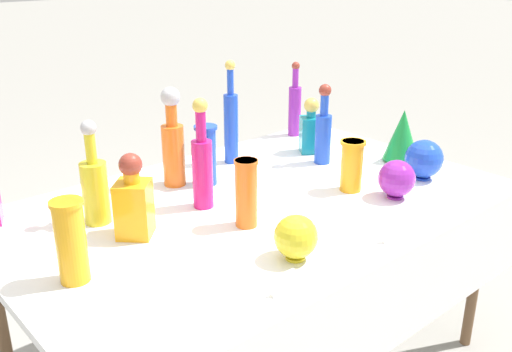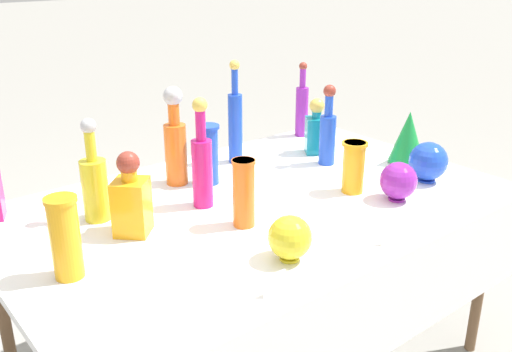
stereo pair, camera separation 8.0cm
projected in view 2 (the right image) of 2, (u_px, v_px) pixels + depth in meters
display_table at (263, 219)px, 2.07m from camera, size 1.82×1.16×0.76m
tall_bottle_0 at (328, 132)px, 2.40m from camera, size 0.07×0.07×0.34m
tall_bottle_1 at (235, 122)px, 2.41m from camera, size 0.06×0.06×0.44m
tall_bottle_2 at (175, 142)px, 2.18m from camera, size 0.09×0.09×0.39m
tall_bottle_3 at (95, 183)px, 1.89m from camera, size 0.09×0.09×0.35m
tall_bottle_4 at (202, 163)px, 1.99m from camera, size 0.07×0.07×0.40m
tall_bottle_5 at (302, 107)px, 2.77m from camera, size 0.06×0.06×0.36m
square_decanter_0 at (316, 130)px, 2.55m from camera, size 0.13×0.13×0.25m
square_decanter_1 at (131, 199)px, 1.80m from camera, size 0.15×0.15×0.28m
slender_vase_0 at (244, 191)px, 1.85m from camera, size 0.08×0.08×0.23m
slender_vase_1 at (354, 165)px, 2.12m from camera, size 0.10×0.10×0.20m
slender_vase_2 at (65, 236)px, 1.55m from camera, size 0.09×0.09×0.24m
slender_vase_3 at (208, 153)px, 2.20m from camera, size 0.09×0.09×0.24m
fluted_vase_0 at (408, 137)px, 2.41m from camera, size 0.15×0.15×0.23m
round_bowl_0 at (428, 161)px, 2.23m from camera, size 0.15×0.15×0.16m
round_bowl_1 at (290, 238)px, 1.66m from camera, size 0.13×0.13×0.14m
round_bowl_2 at (398, 181)px, 2.06m from camera, size 0.14×0.14×0.14m
price_tag_left at (388, 238)px, 1.77m from camera, size 0.06×0.02×0.04m
price_tag_center at (270, 289)px, 1.50m from camera, size 0.05×0.01×0.03m
price_tag_right at (279, 279)px, 1.54m from camera, size 0.05×0.02×0.04m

